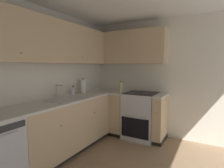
% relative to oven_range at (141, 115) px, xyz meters
% --- Properties ---
extents(wall_back, '(4.00, 0.05, 2.40)m').
position_rel_oven_range_xyz_m(wall_back, '(-1.67, 1.20, 0.73)').
color(wall_back, silver).
rests_on(wall_back, ground_plane).
extents(wall_right, '(0.05, 3.62, 2.40)m').
position_rel_oven_range_xyz_m(wall_right, '(0.31, -0.58, 0.73)').
color(wall_right, silver).
rests_on(wall_right, ground_plane).
extents(lower_cabinets_back, '(1.83, 0.62, 0.88)m').
position_rel_oven_range_xyz_m(lower_cabinets_back, '(-1.24, 0.88, -0.02)').
color(lower_cabinets_back, tan).
rests_on(lower_cabinets_back, ground_plane).
extents(countertop_back, '(3.04, 0.60, 0.03)m').
position_rel_oven_range_xyz_m(countertop_back, '(-1.24, 0.88, 0.43)').
color(countertop_back, beige).
rests_on(countertop_back, lower_cabinets_back).
extents(lower_cabinets_right, '(0.62, 1.07, 0.88)m').
position_rel_oven_range_xyz_m(lower_cabinets_right, '(-0.02, 0.11, -0.02)').
color(lower_cabinets_right, tan).
rests_on(lower_cabinets_right, ground_plane).
extents(countertop_right, '(0.60, 1.07, 0.03)m').
position_rel_oven_range_xyz_m(countertop_right, '(-0.02, 0.11, 0.43)').
color(countertop_right, beige).
rests_on(countertop_right, lower_cabinets_right).
extents(oven_range, '(0.68, 0.62, 1.07)m').
position_rel_oven_range_xyz_m(oven_range, '(0.00, 0.00, 0.00)').
color(oven_range, silver).
rests_on(oven_range, ground_plane).
extents(upper_cabinets_back, '(2.72, 0.34, 0.68)m').
position_rel_oven_range_xyz_m(upper_cabinets_back, '(-1.40, 1.02, 1.38)').
color(upper_cabinets_back, tan).
extents(upper_cabinets_right, '(0.32, 1.62, 0.68)m').
position_rel_oven_range_xyz_m(upper_cabinets_right, '(0.12, 0.37, 1.38)').
color(upper_cabinets_right, tan).
extents(sink, '(0.64, 0.40, 0.10)m').
position_rel_oven_range_xyz_m(sink, '(-1.22, 0.85, 0.41)').
color(sink, '#B7B7BC').
rests_on(sink, countertop_back).
extents(faucet, '(0.07, 0.16, 0.23)m').
position_rel_oven_range_xyz_m(faucet, '(-1.22, 1.06, 0.59)').
color(faucet, silver).
rests_on(faucet, countertop_back).
extents(soap_bottle, '(0.07, 0.07, 0.17)m').
position_rel_oven_range_xyz_m(soap_bottle, '(-0.82, 1.06, 0.53)').
color(soap_bottle, silver).
rests_on(soap_bottle, countertop_back).
extents(paper_towel_roll, '(0.11, 0.11, 0.32)m').
position_rel_oven_range_xyz_m(paper_towel_roll, '(-0.55, 1.04, 0.58)').
color(paper_towel_roll, white).
rests_on(paper_towel_roll, countertop_back).
extents(oil_bottle, '(0.06, 0.06, 0.23)m').
position_rel_oven_range_xyz_m(oil_bottle, '(-0.02, 0.45, 0.56)').
color(oil_bottle, beige).
rests_on(oil_bottle, countertop_right).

